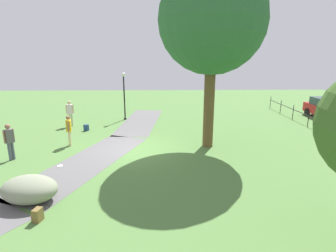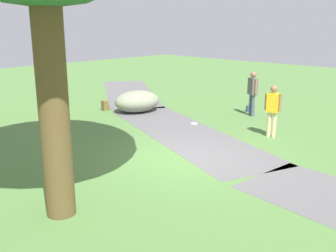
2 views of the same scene
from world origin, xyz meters
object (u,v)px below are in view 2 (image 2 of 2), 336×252
at_px(lawn_boulder, 137,101).
at_px(woman_with_handbag, 253,90).
at_px(handbag_on_grass, 250,108).
at_px(frisbee_on_grass, 194,124).
at_px(backpack_by_boulder, 105,106).
at_px(man_near_boulder, 273,107).

relative_size(lawn_boulder, woman_with_handbag, 1.24).
xyz_separation_m(lawn_boulder, handbag_on_grass, (-3.28, -3.18, -0.29)).
distance_m(lawn_boulder, frisbee_on_grass, 2.94).
bearing_deg(frisbee_on_grass, lawn_boulder, 1.71).
xyz_separation_m(handbag_on_grass, frisbee_on_grass, (0.37, 3.09, -0.13)).
distance_m(woman_with_handbag, handbag_on_grass, 1.14).
bearing_deg(handbag_on_grass, woman_with_handbag, 125.15).
distance_m(handbag_on_grass, backpack_by_boulder, 5.92).
distance_m(woman_with_handbag, backpack_by_boulder, 5.94).
height_order(handbag_on_grass, frisbee_on_grass, handbag_on_grass).
bearing_deg(handbag_on_grass, frisbee_on_grass, 83.10).
bearing_deg(backpack_by_boulder, man_near_boulder, -169.55).
bearing_deg(backpack_by_boulder, lawn_boulder, -147.35).
distance_m(handbag_on_grass, frisbee_on_grass, 3.11).
bearing_deg(lawn_boulder, woman_with_handbag, -145.37).
distance_m(woman_with_handbag, frisbee_on_grass, 2.79).
bearing_deg(frisbee_on_grass, handbag_on_grass, -96.90).
relative_size(handbag_on_grass, backpack_by_boulder, 0.94).
xyz_separation_m(woman_with_handbag, handbag_on_grass, (0.43, -0.61, -0.86)).
bearing_deg(handbag_on_grass, lawn_boulder, 44.03).
bearing_deg(lawn_boulder, handbag_on_grass, -135.97).
distance_m(lawn_boulder, handbag_on_grass, 4.58).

